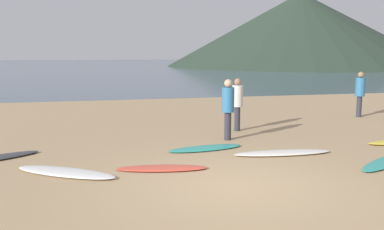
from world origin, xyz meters
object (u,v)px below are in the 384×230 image
(surfboard_5, at_px, (282,153))
(person_0, at_px, (238,100))
(surfboard_2, at_px, (65,172))
(person_2, at_px, (360,90))
(surfboard_3, at_px, (162,168))
(person_1, at_px, (228,104))
(surfboard_4, at_px, (205,148))

(surfboard_5, distance_m, person_0, 3.29)
(surfboard_2, xyz_separation_m, person_2, (10.37, 5.24, 0.96))
(surfboard_3, relative_size, person_1, 1.12)
(person_0, height_order, person_2, person_2)
(surfboard_5, bearing_deg, surfboard_2, -170.52)
(surfboard_2, height_order, surfboard_5, surfboard_2)
(surfboard_3, height_order, person_2, person_2)
(surfboard_3, relative_size, person_2, 1.12)
(surfboard_4, relative_size, surfboard_5, 0.82)
(person_2, bearing_deg, person_0, 29.09)
(surfboard_3, xyz_separation_m, surfboard_4, (1.38, 1.58, -0.00))
(surfboard_5, xyz_separation_m, person_2, (5.38, 4.74, 0.96))
(surfboard_3, bearing_deg, person_1, 58.31)
(surfboard_4, bearing_deg, person_0, 44.60)
(surfboard_2, relative_size, person_2, 1.35)
(person_1, relative_size, person_2, 1.00)
(surfboard_3, xyz_separation_m, person_1, (2.28, 2.54, 0.97))
(surfboard_2, xyz_separation_m, surfboard_3, (1.96, -0.12, -0.01))
(surfboard_4, relative_size, person_2, 1.16)
(surfboard_4, xyz_separation_m, person_0, (1.63, 2.20, 0.93))
(person_1, bearing_deg, person_0, -33.26)
(surfboard_2, bearing_deg, person_1, 63.26)
(person_1, distance_m, person_2, 6.75)
(surfboard_3, height_order, surfboard_5, surfboard_5)
(person_0, bearing_deg, surfboard_3, -77.43)
(surfboard_5, bearing_deg, person_0, 94.37)
(surfboard_5, height_order, person_0, person_0)
(surfboard_2, height_order, surfboard_4, surfboard_2)
(surfboard_2, relative_size, surfboard_4, 1.16)
(surfboard_2, height_order, person_0, person_0)
(surfboard_2, xyz_separation_m, person_1, (4.24, 2.42, 0.96))
(surfboard_2, relative_size, surfboard_3, 1.20)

